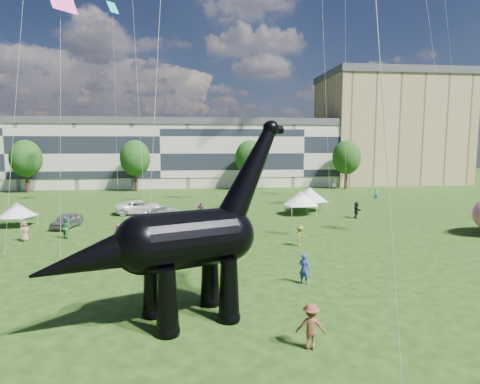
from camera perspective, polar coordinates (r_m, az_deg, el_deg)
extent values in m
plane|color=#16330C|center=(19.94, -0.95, -17.26)|extent=(220.00, 220.00, 0.00)
cube|color=beige|center=(80.41, -10.94, 5.12)|extent=(78.00, 11.00, 12.00)
cube|color=tan|center=(93.06, 20.44, 8.11)|extent=(28.00, 18.00, 22.00)
cylinder|color=#382314|center=(76.83, -27.99, 1.09)|extent=(0.56, 0.56, 3.20)
ellipsoid|color=#14380F|center=(76.57, -28.19, 4.61)|extent=(5.20, 5.20, 6.24)
cylinder|color=#382314|center=(72.17, -14.58, 1.35)|extent=(0.56, 0.56, 3.20)
ellipsoid|color=#14380F|center=(71.90, -14.69, 5.10)|extent=(5.20, 5.20, 6.24)
cylinder|color=#382314|center=(72.09, 1.36, 1.56)|extent=(0.56, 0.56, 3.20)
ellipsoid|color=#14380F|center=(71.82, 1.37, 5.32)|extent=(5.20, 5.20, 6.24)
cylinder|color=#382314|center=(76.62, 14.82, 1.65)|extent=(0.56, 0.56, 3.20)
ellipsoid|color=#14380F|center=(76.37, 14.93, 5.18)|extent=(5.20, 5.20, 6.24)
cone|color=black|center=(17.91, -10.32, -15.14)|extent=(1.32, 1.32, 2.94)
sphere|color=black|center=(18.43, -10.23, -18.87)|extent=(1.08, 1.08, 1.08)
cone|color=black|center=(19.84, -12.27, -12.97)|extent=(1.32, 1.32, 2.94)
sphere|color=black|center=(20.31, -12.17, -16.41)|extent=(1.08, 1.08, 1.08)
cone|color=black|center=(18.93, -1.58, -13.80)|extent=(1.32, 1.32, 2.94)
sphere|color=black|center=(19.42, -1.56, -17.37)|extent=(1.08, 1.08, 1.08)
cone|color=black|center=(20.77, -4.28, -11.92)|extent=(1.32, 1.32, 2.94)
sphere|color=black|center=(21.22, -4.25, -15.23)|extent=(1.08, 1.08, 1.08)
cylinder|color=black|center=(18.60, -7.45, -6.66)|extent=(4.79, 3.97, 2.64)
sphere|color=black|center=(18.00, -13.63, -7.25)|extent=(2.64, 2.64, 2.64)
sphere|color=black|center=(19.39, -1.72, -6.05)|extent=(2.54, 2.54, 2.54)
cone|color=black|center=(19.53, 1.39, 2.45)|extent=(3.97, 2.72, 5.18)
sphere|color=black|center=(20.10, 4.41, 8.97)|extent=(0.82, 0.82, 0.82)
cylinder|color=black|center=(20.26, 5.12, 8.80)|extent=(0.80, 0.65, 0.43)
cone|color=black|center=(17.72, -20.00, -8.79)|extent=(5.57, 3.82, 2.87)
imported|color=#A6A5A9|center=(42.93, -23.43, -3.73)|extent=(2.51, 4.47, 1.44)
imported|color=gray|center=(42.28, -9.71, -3.29)|extent=(5.13, 2.49, 1.62)
imported|color=white|center=(48.65, -13.99, -2.11)|extent=(6.04, 3.51, 1.58)
imported|color=#595960|center=(39.60, -3.22, -4.11)|extent=(1.99, 4.61, 1.32)
cube|color=white|center=(47.16, 8.57, -1.83)|extent=(3.27, 3.27, 0.12)
cone|color=white|center=(47.04, 8.59, -0.83)|extent=(4.14, 4.14, 1.56)
cylinder|color=#999999|center=(45.45, 7.37, -2.86)|extent=(0.06, 0.06, 1.14)
cylinder|color=#999999|center=(46.36, 10.82, -2.74)|extent=(0.06, 0.06, 1.14)
cylinder|color=#999999|center=(48.20, 6.38, -2.30)|extent=(0.06, 0.06, 1.14)
cylinder|color=#999999|center=(49.06, 9.65, -2.19)|extent=(0.06, 0.06, 1.14)
cube|color=silver|center=(49.97, 9.84, -1.30)|extent=(4.20, 4.20, 0.13)
cone|color=silver|center=(49.86, 9.86, -0.30)|extent=(5.32, 5.32, 1.64)
cylinder|color=#999999|center=(47.94, 9.41, -2.36)|extent=(0.07, 0.07, 1.20)
cylinder|color=#999999|center=(49.77, 12.29, -2.09)|extent=(0.07, 0.07, 1.20)
cylinder|color=#999999|center=(50.43, 7.39, -1.87)|extent=(0.07, 0.07, 1.20)
cylinder|color=#999999|center=(52.17, 10.20, -1.64)|extent=(0.07, 0.07, 1.20)
cube|color=silver|center=(45.68, -29.12, -3.05)|extent=(3.33, 3.33, 0.11)
cone|color=silver|center=(45.57, -29.17, -2.14)|extent=(4.21, 4.21, 1.38)
cylinder|color=#999999|center=(43.99, -28.70, -4.05)|extent=(0.06, 0.06, 1.01)
cylinder|color=#999999|center=(47.55, -29.44, -3.34)|extent=(0.06, 0.06, 1.01)
cylinder|color=#999999|center=(46.07, -26.84, -3.49)|extent=(0.06, 0.06, 1.01)
imported|color=brown|center=(17.03, 10.05, -18.29)|extent=(1.35, 0.99, 1.87)
imported|color=olive|center=(32.63, 8.52, -6.18)|extent=(1.19, 1.25, 1.71)
imported|color=black|center=(46.24, 16.23, -2.46)|extent=(0.55, 1.72, 1.85)
imported|color=#2E746B|center=(61.58, 18.75, -0.32)|extent=(0.76, 0.59, 1.84)
imported|color=#A63829|center=(33.45, -16.83, -5.93)|extent=(1.01, 0.75, 1.88)
imported|color=#632F6B|center=(44.99, -5.59, -2.59)|extent=(1.07, 0.76, 1.68)
imported|color=#2A3D9D|center=(24.15, 9.11, -10.71)|extent=(0.78, 0.76, 1.80)
imported|color=#2B6D3B|center=(38.09, -23.49, -4.69)|extent=(1.15, 1.10, 1.86)
imported|color=#9A794D|center=(38.38, -28.25, -4.96)|extent=(0.89, 1.00, 1.72)
plane|color=#0CB89E|center=(62.23, -17.67, 23.74)|extent=(1.95, 1.98, 1.63)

